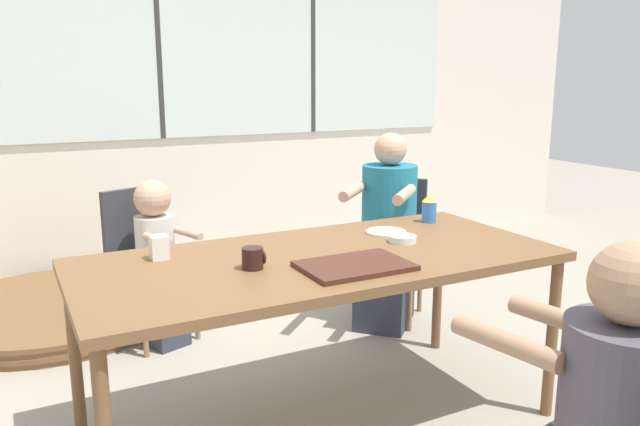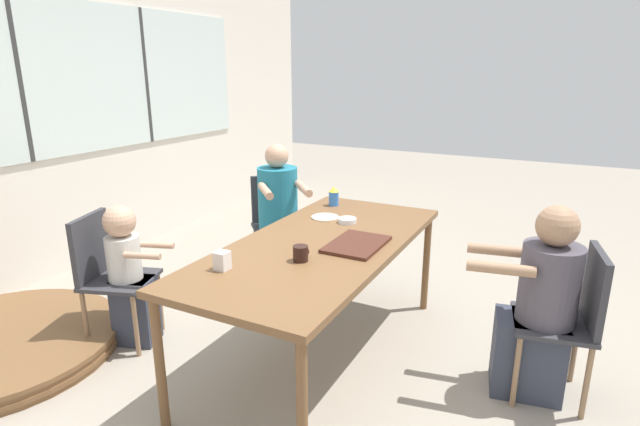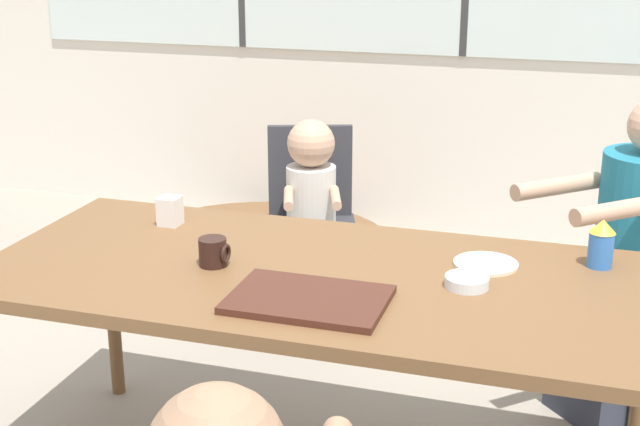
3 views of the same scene
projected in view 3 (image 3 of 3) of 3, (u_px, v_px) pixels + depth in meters
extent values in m
cube|color=brown|center=(320.00, 278.00, 2.59)|extent=(1.99, 0.91, 0.04)
cylinder|color=brown|center=(112.00, 305.00, 3.35)|extent=(0.05, 0.05, 0.73)
cylinder|color=#8C6B4C|center=(637.00, 383.00, 3.09)|extent=(0.03, 0.03, 0.43)
cylinder|color=#8C6B4C|center=(571.00, 343.00, 3.38)|extent=(0.03, 0.03, 0.43)
cylinder|color=#8C6B4C|center=(637.00, 326.00, 3.53)|extent=(0.03, 0.03, 0.43)
cube|color=#333338|center=(311.00, 230.00, 3.94)|extent=(0.51, 0.51, 0.03)
cube|color=#333338|center=(310.00, 171.00, 4.04)|extent=(0.37, 0.16, 0.42)
cylinder|color=#8C6B4C|center=(351.00, 292.00, 3.85)|extent=(0.03, 0.03, 0.43)
cylinder|color=#8C6B4C|center=(273.00, 293.00, 3.84)|extent=(0.03, 0.03, 0.43)
cylinder|color=#8C6B4C|center=(347.00, 263.00, 4.18)|extent=(0.03, 0.03, 0.43)
cylinder|color=#8C6B4C|center=(274.00, 264.00, 4.17)|extent=(0.03, 0.03, 0.43)
cube|color=#333847|center=(616.00, 355.00, 3.26)|extent=(0.49, 0.49, 0.45)
cylinder|color=tan|center=(619.00, 210.00, 2.85)|extent=(0.31, 0.29, 0.06)
cylinder|color=tan|center=(557.00, 186.00, 3.10)|extent=(0.31, 0.29, 0.06)
cube|color=#333847|center=(312.00, 282.00, 3.93)|extent=(0.27, 0.31, 0.45)
cylinder|color=beige|center=(311.00, 199.00, 3.85)|extent=(0.21, 0.21, 0.29)
sphere|color=tan|center=(311.00, 143.00, 3.78)|extent=(0.20, 0.20, 0.20)
cylinder|color=tan|center=(335.00, 198.00, 3.66)|extent=(0.11, 0.24, 0.04)
cylinder|color=tan|center=(289.00, 198.00, 3.66)|extent=(0.11, 0.24, 0.04)
cube|color=#472319|center=(308.00, 300.00, 2.37)|extent=(0.42, 0.29, 0.02)
cylinder|color=black|center=(213.00, 252.00, 2.62)|extent=(0.08, 0.08, 0.08)
torus|color=black|center=(226.00, 253.00, 2.61)|extent=(0.01, 0.06, 0.06)
cylinder|color=blue|center=(601.00, 250.00, 2.61)|extent=(0.07, 0.07, 0.11)
cone|color=gold|center=(603.00, 226.00, 2.59)|extent=(0.08, 0.08, 0.04)
cube|color=silver|center=(170.00, 211.00, 2.97)|extent=(0.07, 0.07, 0.10)
cylinder|color=silver|center=(467.00, 282.00, 2.47)|extent=(0.12, 0.12, 0.03)
cylinder|color=beige|center=(486.00, 264.00, 2.63)|extent=(0.19, 0.19, 0.01)
cylinder|color=brown|center=(257.00, 261.00, 4.75)|extent=(1.43, 1.43, 0.03)
cylinder|color=brown|center=(256.00, 256.00, 4.74)|extent=(1.45, 1.45, 0.03)
cylinder|color=brown|center=(256.00, 251.00, 4.73)|extent=(1.43, 1.43, 0.03)
cylinder|color=brown|center=(256.00, 245.00, 4.72)|extent=(1.45, 1.45, 0.03)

